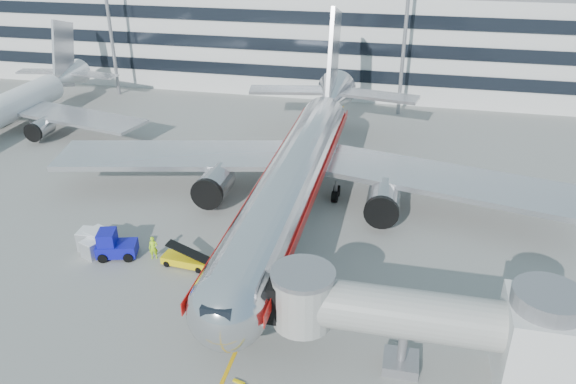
% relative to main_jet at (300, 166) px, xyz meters
% --- Properties ---
extents(ground, '(180.00, 180.00, 0.00)m').
position_rel_main_jet_xyz_m(ground, '(0.00, -11.72, -4.23)').
color(ground, gray).
rests_on(ground, ground).
extents(lead_in_line, '(0.25, 70.00, 0.01)m').
position_rel_main_jet_xyz_m(lead_in_line, '(0.00, -1.72, -4.23)').
color(lead_in_line, '#F4AF0C').
rests_on(lead_in_line, ground).
extents(main_jet, '(50.95, 48.70, 16.06)m').
position_rel_main_jet_xyz_m(main_jet, '(0.00, 0.00, 0.00)').
color(main_jet, silver).
rests_on(main_jet, ground).
extents(jet_bridge, '(17.80, 4.50, 7.00)m').
position_rel_main_jet_xyz_m(jet_bridge, '(12.18, -19.72, -0.36)').
color(jet_bridge, silver).
rests_on(jet_bridge, ground).
extents(terminal, '(150.00, 24.25, 15.60)m').
position_rel_main_jet_xyz_m(terminal, '(0.00, 46.23, 3.57)').
color(terminal, silver).
rests_on(terminal, ground).
extents(light_mast_centre, '(2.40, 1.20, 25.45)m').
position_rel_main_jet_xyz_m(light_mast_centre, '(8.00, 30.28, 10.64)').
color(light_mast_centre, gray).
rests_on(light_mast_centre, ground).
extents(second_jet, '(38.21, 36.52, 12.04)m').
position_rel_main_jet_xyz_m(second_jet, '(-40.62, 11.08, -1.06)').
color(second_jet, white).
rests_on(second_jet, ground).
extents(belt_loader, '(4.15, 1.79, 1.95)m').
position_rel_main_jet_xyz_m(belt_loader, '(-6.86, -12.05, -3.68)').
color(belt_loader, '#E1C209').
rests_on(belt_loader, ground).
extents(baggage_tug, '(3.56, 2.74, 2.39)m').
position_rel_main_jet_xyz_m(baggage_tug, '(-13.10, -12.07, -3.19)').
color(baggage_tug, '#0E0F9E').
rests_on(baggage_tug, ground).
extents(cargo_container_left, '(1.80, 1.80, 1.48)m').
position_rel_main_jet_xyz_m(cargo_container_left, '(-14.92, -12.46, -3.49)').
color(cargo_container_left, silver).
rests_on(cargo_container_left, ground).
extents(cargo_container_right, '(2.09, 2.09, 1.71)m').
position_rel_main_jet_xyz_m(cargo_container_right, '(-15.09, -11.15, -3.37)').
color(cargo_container_right, silver).
rests_on(cargo_container_right, ground).
extents(cargo_container_front, '(1.71, 1.71, 1.69)m').
position_rel_main_jet_xyz_m(cargo_container_front, '(-15.82, -11.32, -3.38)').
color(cargo_container_front, silver).
rests_on(cargo_container_front, ground).
extents(ramp_worker, '(0.85, 0.70, 2.00)m').
position_rel_main_jet_xyz_m(ramp_worker, '(-9.83, -11.63, -3.24)').
color(ramp_worker, '#B2F319').
rests_on(ramp_worker, ground).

